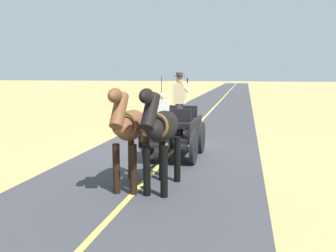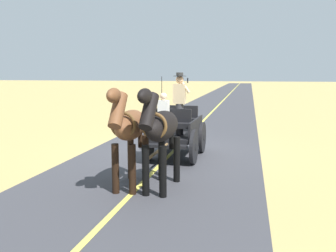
% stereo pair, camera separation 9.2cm
% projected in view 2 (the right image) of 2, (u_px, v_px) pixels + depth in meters
% --- Properties ---
extents(ground_plane, '(200.00, 200.00, 0.00)m').
position_uv_depth(ground_plane, '(174.00, 151.00, 11.53)').
color(ground_plane, tan).
extents(road_surface, '(5.42, 160.00, 0.01)m').
position_uv_depth(road_surface, '(174.00, 151.00, 11.53)').
color(road_surface, '#38383D').
rests_on(road_surface, ground).
extents(road_centre_stripe, '(0.12, 160.00, 0.00)m').
position_uv_depth(road_centre_stripe, '(174.00, 151.00, 11.53)').
color(road_centre_stripe, '#DBCC4C').
rests_on(road_centre_stripe, road_surface).
extents(horse_drawn_carriage, '(1.46, 4.51, 2.50)m').
position_uv_depth(horse_drawn_carriage, '(176.00, 130.00, 10.59)').
color(horse_drawn_carriage, black).
rests_on(horse_drawn_carriage, ground).
extents(horse_near_side, '(0.65, 2.13, 2.21)m').
position_uv_depth(horse_near_side, '(161.00, 129.00, 7.53)').
color(horse_near_side, black).
rests_on(horse_near_side, ground).
extents(horse_off_side, '(0.61, 2.13, 2.21)m').
position_uv_depth(horse_off_side, '(129.00, 128.00, 7.69)').
color(horse_off_side, brown).
rests_on(horse_off_side, ground).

